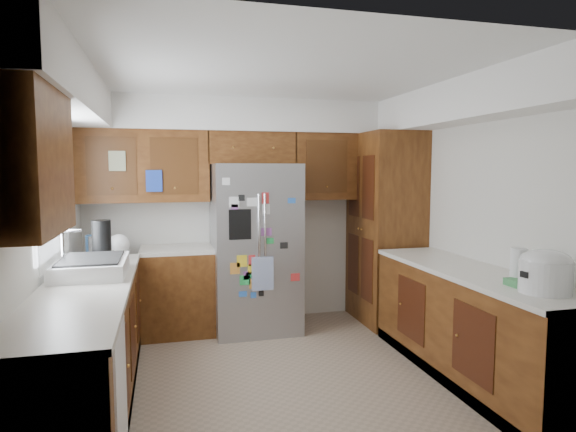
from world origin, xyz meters
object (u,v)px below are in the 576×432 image
object	(u,v)px
paper_towel	(518,266)
rice_cooker	(545,270)
fridge	(255,248)
pantry	(385,228)

from	to	relation	value
paper_towel	rice_cooker	bearing A→B (deg)	-93.33
fridge	rice_cooker	xyz separation A→B (m)	(1.50, -2.45, 0.17)
pantry	rice_cooker	size ratio (longest dim) A/B	6.36
pantry	paper_towel	xyz separation A→B (m)	(0.02, -2.12, -0.03)
paper_towel	pantry	bearing A→B (deg)	90.41
fridge	rice_cooker	distance (m)	2.88
rice_cooker	fridge	bearing A→B (deg)	121.50
pantry	rice_cooker	xyz separation A→B (m)	(-0.00, -2.39, -0.00)
rice_cooker	paper_towel	distance (m)	0.27
fridge	paper_towel	bearing A→B (deg)	-55.16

